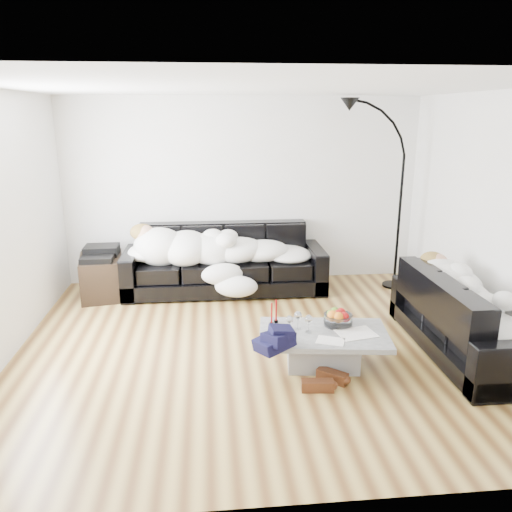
{
  "coord_description": "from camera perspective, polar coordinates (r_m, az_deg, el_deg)",
  "views": [
    {
      "loc": [
        -0.49,
        -4.79,
        2.37
      ],
      "look_at": [
        0.0,
        0.3,
        0.9
      ],
      "focal_mm": 35.0,
      "sensor_mm": 36.0,
      "label": 1
    }
  ],
  "objects": [
    {
      "name": "ground",
      "position": [
        5.37,
        0.31,
        -10.16
      ],
      "size": [
        5.0,
        5.0,
        0.0
      ],
      "primitive_type": "plane",
      "color": "brown",
      "rests_on": "ground"
    },
    {
      "name": "wall_back",
      "position": [
        7.14,
        -1.52,
        7.41
      ],
      "size": [
        5.0,
        0.02,
        2.6
      ],
      "primitive_type": "cube",
      "color": "silver",
      "rests_on": "ground"
    },
    {
      "name": "wall_right",
      "position": [
        5.75,
        26.02,
        3.67
      ],
      "size": [
        0.02,
        4.5,
        2.6
      ],
      "primitive_type": "cube",
      "color": "silver",
      "rests_on": "ground"
    },
    {
      "name": "ceiling",
      "position": [
        4.82,
        0.36,
        18.76
      ],
      "size": [
        5.0,
        5.0,
        0.0
      ],
      "primitive_type": "plane",
      "color": "white",
      "rests_on": "ground"
    },
    {
      "name": "sofa_back",
      "position": [
        6.83,
        -3.62,
        -0.39
      ],
      "size": [
        2.71,
        0.94,
        0.89
      ],
      "primitive_type": "cube",
      "color": "black",
      "rests_on": "ground"
    },
    {
      "name": "sofa_right",
      "position": [
        5.51,
        22.9,
        -6.27
      ],
      "size": [
        0.84,
        1.97,
        0.8
      ],
      "primitive_type": "cube",
      "rotation": [
        0.0,
        0.0,
        1.57
      ],
      "color": "black",
      "rests_on": "ground"
    },
    {
      "name": "sleeper_back",
      "position": [
        6.73,
        -3.63,
        1.18
      ],
      "size": [
        2.29,
        0.79,
        0.46
      ],
      "primitive_type": null,
      "color": "white",
      "rests_on": "sofa_back"
    },
    {
      "name": "sleeper_right",
      "position": [
        5.43,
        23.16,
        -4.04
      ],
      "size": [
        0.71,
        1.69,
        0.41
      ],
      "primitive_type": null,
      "rotation": [
        0.0,
        0.0,
        1.57
      ],
      "color": "white",
      "rests_on": "sofa_right"
    },
    {
      "name": "teal_cushion",
      "position": [
        5.89,
        19.99,
        -1.23
      ],
      "size": [
        0.42,
        0.38,
        0.2
      ],
      "primitive_type": "ellipsoid",
      "rotation": [
        0.0,
        0.0,
        0.24
      ],
      "color": "#0F6B63",
      "rests_on": "sofa_right"
    },
    {
      "name": "coffee_table",
      "position": [
        4.93,
        7.65,
        -10.51
      ],
      "size": [
        1.3,
        0.86,
        0.36
      ],
      "primitive_type": "cube",
      "rotation": [
        0.0,
        0.0,
        -0.13
      ],
      "color": "#939699",
      "rests_on": "ground"
    },
    {
      "name": "fruit_bowl",
      "position": [
        5.0,
        9.37,
        -6.85
      ],
      "size": [
        0.29,
        0.29,
        0.17
      ],
      "primitive_type": "cylinder",
      "rotation": [
        0.0,
        0.0,
        0.02
      ],
      "color": "white",
      "rests_on": "coffee_table"
    },
    {
      "name": "wine_glass_a",
      "position": [
        4.86,
        4.8,
        -7.34
      ],
      "size": [
        0.08,
        0.08,
        0.18
      ],
      "primitive_type": "cylinder",
      "rotation": [
        0.0,
        0.0,
        0.11
      ],
      "color": "white",
      "rests_on": "coffee_table"
    },
    {
      "name": "wine_glass_b",
      "position": [
        4.78,
        3.83,
        -7.81
      ],
      "size": [
        0.09,
        0.09,
        0.17
      ],
      "primitive_type": "cylinder",
      "rotation": [
        0.0,
        0.0,
        -0.34
      ],
      "color": "white",
      "rests_on": "coffee_table"
    },
    {
      "name": "wine_glass_c",
      "position": [
        4.8,
        6.02,
        -7.72
      ],
      "size": [
        0.09,
        0.09,
        0.17
      ],
      "primitive_type": "cylinder",
      "rotation": [
        0.0,
        0.0,
        0.34
      ],
      "color": "white",
      "rests_on": "coffee_table"
    },
    {
      "name": "candle_left",
      "position": [
        4.93,
        1.8,
        -6.66
      ],
      "size": [
        0.05,
        0.05,
        0.22
      ],
      "primitive_type": "cylinder",
      "rotation": [
        0.0,
        0.0,
        -0.34
      ],
      "color": "maroon",
      "rests_on": "coffee_table"
    },
    {
      "name": "candle_right",
      "position": [
        4.98,
        2.32,
        -6.35
      ],
      "size": [
        0.05,
        0.05,
        0.24
      ],
      "primitive_type": "cylinder",
      "rotation": [
        0.0,
        0.0,
        -0.3
      ],
      "color": "maroon",
      "rests_on": "coffee_table"
    },
    {
      "name": "newspaper_a",
      "position": [
        4.87,
        11.39,
        -8.63
      ],
      "size": [
        0.4,
        0.33,
        0.01
      ],
      "primitive_type": "cube",
      "rotation": [
        0.0,
        0.0,
        0.2
      ],
      "color": "silver",
      "rests_on": "coffee_table"
    },
    {
      "name": "newspaper_b",
      "position": [
        4.68,
        8.51,
        -9.54
      ],
      "size": [
        0.3,
        0.26,
        0.01
      ],
      "primitive_type": "cube",
      "rotation": [
        0.0,
        0.0,
        -0.39
      ],
      "color": "silver",
      "rests_on": "coffee_table"
    },
    {
      "name": "navy_jacket",
      "position": [
        4.44,
        2.31,
        -8.63
      ],
      "size": [
        0.42,
        0.39,
        0.17
      ],
      "primitive_type": null,
      "rotation": [
        0.0,
        0.0,
        0.43
      ],
      "color": "black",
      "rests_on": "coffee_table"
    },
    {
      "name": "shoes",
      "position": [
        4.66,
        7.84,
        -13.91
      ],
      "size": [
        0.57,
        0.48,
        0.11
      ],
      "primitive_type": null,
      "rotation": [
        0.0,
        0.0,
        -0.3
      ],
      "color": "#472311",
      "rests_on": "ground"
    },
    {
      "name": "av_cabinet",
      "position": [
        6.97,
        -17.16,
        -2.24
      ],
      "size": [
        0.67,
        0.87,
        0.54
      ],
      "primitive_type": "cube",
      "rotation": [
        0.0,
        0.0,
        0.18
      ],
      "color": "black",
      "rests_on": "ground"
    },
    {
      "name": "stereo",
      "position": [
        6.88,
        -17.39,
        0.4
      ],
      "size": [
        0.45,
        0.35,
        0.13
      ],
      "primitive_type": "cube",
      "rotation": [
        0.0,
        0.0,
        0.02
      ],
      "color": "black",
      "rests_on": "av_cabinet"
    },
    {
      "name": "floor_lamp",
      "position": [
        7.09,
        16.13,
        5.29
      ],
      "size": [
        0.87,
        0.48,
        2.25
      ],
      "primitive_type": null,
      "rotation": [
        0.0,
        0.0,
        -0.2
      ],
      "color": "black",
      "rests_on": "ground"
    }
  ]
}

